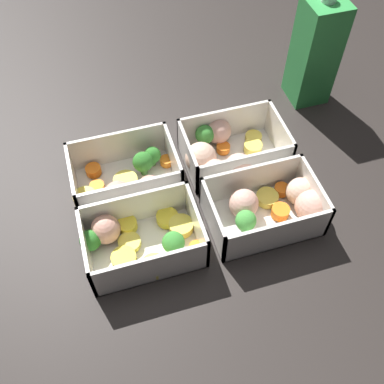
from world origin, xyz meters
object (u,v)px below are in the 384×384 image
object	(u,v)px
container_far_left	(128,179)
container_far_right	(224,153)
container_near_right	(274,206)
juice_carton	(315,52)
container_near_left	(138,239)

from	to	relation	value
container_far_left	container_far_right	bearing A→B (deg)	1.97
container_near_right	juice_carton	world-z (taller)	juice_carton
container_near_left	juice_carton	size ratio (longest dim) A/B	0.86
container_far_left	container_far_right	distance (m)	0.16
container_far_left	container_far_right	size ratio (longest dim) A/B	1.02
container_near_left	juice_carton	distance (m)	0.44
container_near_right	container_far_right	xyz separation A→B (m)	(-0.04, 0.12, 0.00)
container_near_left	container_far_left	distance (m)	0.11
container_far_right	juice_carton	bearing A→B (deg)	29.97
container_far_right	container_near_right	bearing A→B (deg)	-72.11
container_far_left	juice_carton	size ratio (longest dim) A/B	0.88
container_near_left	juice_carton	bearing A→B (deg)	31.91
container_near_left	container_near_right	distance (m)	0.21
container_far_right	container_far_left	bearing A→B (deg)	-178.03
container_near_left	container_far_right	world-z (taller)	same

